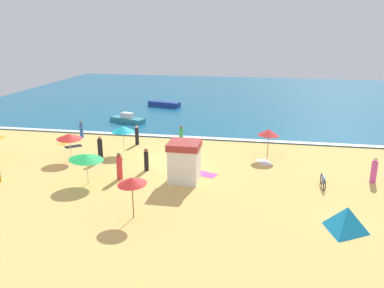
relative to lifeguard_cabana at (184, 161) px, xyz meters
The scene contains 25 objects.
ground_plane 4.37m from the lifeguard_cabana, 115.42° to the left, with size 60.00×60.00×0.00m, color #EDBC60.
ocean_water 31.83m from the lifeguard_cabana, 93.21° to the left, with size 60.00×44.00×0.10m, color #196084.
wave_breaker_foam 10.28m from the lifeguard_cabana, 100.06° to the left, with size 57.00×0.70×0.01m, color white.
lifeguard_cabana is the anchor object (origin of this frame).
beach_umbrella_0 7.75m from the lifeguard_cabana, 140.26° to the left, with size 2.40×2.40×2.23m.
beach_umbrella_1 7.95m from the lifeguard_cabana, 47.24° to the left, with size 2.25×2.24×2.30m.
beach_umbrella_2 5.86m from the lifeguard_cabana, 106.40° to the right, with size 2.12×2.13×2.35m.
beach_umbrella_3 6.26m from the lifeguard_cabana, 165.22° to the right, with size 2.27×2.25×2.07m.
beach_umbrella_4 9.63m from the lifeguard_cabana, 164.85° to the left, with size 2.59×2.59×2.12m.
beach_tent 10.45m from the lifeguard_cabana, 27.37° to the right, with size 2.38×2.69×1.19m.
parked_bicycle 8.90m from the lifeguard_cabana, ahead, with size 0.10×1.82×0.76m.
beachgoer_0 4.35m from the lifeguard_cabana, behind, with size 0.48×0.48×1.83m.
beachgoer_1 9.26m from the lifeguard_cabana, 127.51° to the left, with size 0.33×0.33×1.68m.
beachgoer_2 8.64m from the lifeguard_cabana, 103.34° to the left, with size 0.48×0.48×1.56m.
beachgoer_3 12.32m from the lifeguard_cabana, ahead, with size 0.40×0.40×1.70m.
beachgoer_4 14.13m from the lifeguard_cabana, 142.98° to the left, with size 0.37×0.37×1.52m.
beachgoer_5 7.53m from the lifeguard_cabana, 158.65° to the left, with size 0.40×0.40×1.91m.
beachgoer_6 4.62m from the lifeguard_cabana, 103.55° to the left, with size 0.49×0.49×1.58m.
beachgoer_8 3.38m from the lifeguard_cabana, 154.89° to the left, with size 0.45×0.45×1.62m.
beach_towel_0 2.25m from the lifeguard_cabana, 52.21° to the left, with size 1.96×1.49×0.01m.
beach_towel_1 13.69m from the lifeguard_cabana, 150.86° to the left, with size 1.07×1.46×0.01m.
beach_towel_2 12.29m from the lifeguard_cabana, 151.77° to the left, with size 1.56×1.49×0.01m.
beach_towel_3 7.09m from the lifeguard_cabana, 42.05° to the left, with size 1.34×1.62×0.01m.
small_boat_0 24.27m from the lifeguard_cabana, 107.40° to the left, with size 4.22×2.05×0.63m.
small_boat_1 17.14m from the lifeguard_cabana, 121.73° to the left, with size 3.94×2.33×0.99m.
Camera 1 is at (6.62, -27.40, 9.86)m, focal length 36.84 mm.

